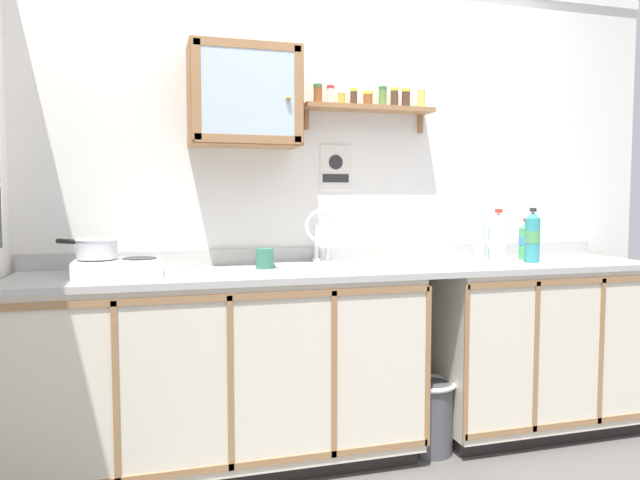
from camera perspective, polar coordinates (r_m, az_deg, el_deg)
The scene contains 18 objects.
back_wall at distance 3.22m, azimuth 1.80°, elevation 3.80°, with size 3.81×0.07×2.48m.
lower_cabinet_run at distance 2.89m, azimuth -9.35°, elevation -12.37°, with size 1.84×0.59×0.89m.
lower_cabinet_run_right at distance 3.50m, azimuth 19.57°, elevation -9.61°, with size 1.18×0.59×0.89m.
countertop at distance 2.95m, azimuth 3.70°, elevation -2.90°, with size 3.17×0.61×0.03m, color #B2B2AD.
backsplash at distance 3.20m, azimuth 1.98°, elevation -1.34°, with size 3.17×0.02×0.08m, color #B2B2AD.
sink at distance 2.94m, azimuth 0.94°, elevation -2.99°, with size 0.54×0.43×0.39m.
hot_plate_stove at distance 2.80m, azimuth -18.66°, elevation -2.45°, with size 0.37×0.27×0.07m.
saucepan at distance 2.82m, azimuth -20.57°, elevation -0.72°, with size 0.28×0.26×0.09m.
bottle_detergent_teal_0 at distance 3.35m, azimuth 19.60°, elevation 0.28°, with size 0.08×0.08×0.29m.
bottle_soda_green_1 at distance 3.50m, azimuth 19.05°, elevation -0.04°, with size 0.08×0.08×0.23m.
bottle_opaque_white_2 at distance 3.24m, azimuth 16.62°, elevation 0.12°, with size 0.09×0.09×0.28m.
bottle_water_blue_3 at distance 3.41m, azimuth 16.36°, elevation -0.13°, with size 0.08×0.08×0.23m.
bottle_water_clear_4 at distance 3.32m, azimuth 14.97°, elevation 0.24°, with size 0.07×0.07×0.29m.
mug at distance 2.90m, azimuth -5.29°, elevation -1.73°, with size 0.09×0.13×0.10m.
wall_cabinet at distance 2.99m, azimuth -7.22°, elevation 13.45°, with size 0.53×0.27×0.48m.
spice_shelf at distance 3.22m, azimuth 4.77°, elevation 12.74°, with size 0.71×0.14×0.23m.
warning_sign at distance 3.19m, azimuth 1.49°, elevation 6.85°, with size 0.17×0.01×0.24m.
trash_bin at distance 3.14m, azimuth 10.36°, elevation -16.07°, with size 0.27×0.27×0.36m.
Camera 1 is at (-1.00, -2.35, 1.26)m, focal length 33.56 mm.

